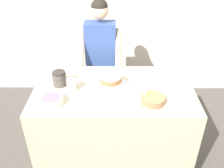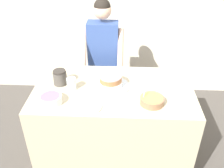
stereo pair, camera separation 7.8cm
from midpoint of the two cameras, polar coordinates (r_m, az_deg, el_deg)
name	(u,v)px [view 1 (the left image)]	position (r m, az deg, el deg)	size (l,w,h in m)	color
wall_back	(114,5)	(3.47, -0.29, 17.60)	(10.00, 0.05, 2.60)	beige
counter	(113,127)	(2.55, -0.64, -9.89)	(1.44, 0.82, 0.95)	#C6B793
person_baker	(100,54)	(2.84, -3.47, 6.91)	(0.46, 0.43, 1.58)	#2D2D38
cake	(110,82)	(2.25, -1.40, 0.47)	(0.35, 0.35, 0.12)	silver
frosting_bowl_purple	(51,101)	(2.11, -14.78, -3.70)	(0.18, 0.18, 0.07)	white
frosting_bowl_yellow	(153,99)	(2.08, 8.22, -3.49)	(0.20, 0.20, 0.18)	#936B4C
drinking_glass	(71,85)	(2.24, -10.30, -0.19)	(0.08, 0.08, 0.11)	silver
ceramic_plate	(90,107)	(2.03, -6.19, -5.36)	(0.21, 0.21, 0.01)	white
stoneware_jar	(59,79)	(2.32, -12.95, 1.22)	(0.12, 0.12, 0.14)	#4C4742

